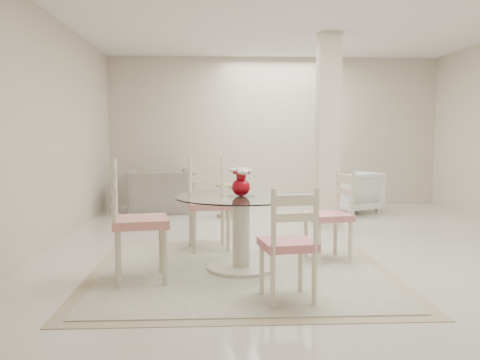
{
  "coord_description": "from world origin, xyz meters",
  "views": [
    {
      "loc": [
        -1.09,
        -5.78,
        1.28
      ],
      "look_at": [
        -0.85,
        -0.86,
        0.85
      ],
      "focal_mm": 38.0,
      "sensor_mm": 36.0,
      "label": 1
    }
  ],
  "objects_px": {
    "column": "(328,131)",
    "dining_chair_south": "(290,236)",
    "red_vase": "(241,182)",
    "recliner_taupe": "(161,191)",
    "dining_chair_west": "(131,212)",
    "armchair_white": "(353,192)",
    "dining_table": "(241,233)",
    "dining_chair_east": "(334,208)",
    "dining_chair_north": "(208,196)",
    "side_table": "(232,201)"
  },
  "relations": [
    {
      "from": "column",
      "to": "dining_chair_south",
      "type": "relative_size",
      "value": 2.72
    },
    {
      "from": "red_vase",
      "to": "recliner_taupe",
      "type": "relative_size",
      "value": 0.24
    },
    {
      "from": "dining_chair_west",
      "to": "armchair_white",
      "type": "height_order",
      "value": "dining_chair_west"
    },
    {
      "from": "dining_table",
      "to": "dining_chair_south",
      "type": "distance_m",
      "value": 1.03
    },
    {
      "from": "dining_chair_east",
      "to": "dining_chair_north",
      "type": "relative_size",
      "value": 0.91
    },
    {
      "from": "dining_table",
      "to": "dining_chair_east",
      "type": "xyz_separation_m",
      "value": [
        0.96,
        0.33,
        0.18
      ]
    },
    {
      "from": "dining_table",
      "to": "red_vase",
      "type": "bearing_deg",
      "value": -18.43
    },
    {
      "from": "dining_chair_north",
      "to": "column",
      "type": "bearing_deg",
      "value": 31.73
    },
    {
      "from": "recliner_taupe",
      "to": "dining_chair_north",
      "type": "bearing_deg",
      "value": 99.75
    },
    {
      "from": "dining_table",
      "to": "side_table",
      "type": "relative_size",
      "value": 2.41
    },
    {
      "from": "dining_chair_east",
      "to": "side_table",
      "type": "distance_m",
      "value": 3.11
    },
    {
      "from": "dining_chair_south",
      "to": "armchair_white",
      "type": "relative_size",
      "value": 1.31
    },
    {
      "from": "dining_chair_west",
      "to": "side_table",
      "type": "height_order",
      "value": "dining_chair_west"
    },
    {
      "from": "dining_chair_north",
      "to": "dining_table",
      "type": "bearing_deg",
      "value": -79.67
    },
    {
      "from": "dining_chair_north",
      "to": "dining_chair_south",
      "type": "bearing_deg",
      "value": -79.59
    },
    {
      "from": "dining_chair_east",
      "to": "dining_chair_north",
      "type": "xyz_separation_m",
      "value": [
        -1.29,
        0.64,
        0.06
      ]
    },
    {
      "from": "column",
      "to": "recliner_taupe",
      "type": "relative_size",
      "value": 2.45
    },
    {
      "from": "red_vase",
      "to": "dining_chair_west",
      "type": "bearing_deg",
      "value": -161.52
    },
    {
      "from": "dining_chair_west",
      "to": "recliner_taupe",
      "type": "bearing_deg",
      "value": -7.48
    },
    {
      "from": "column",
      "to": "dining_chair_south",
      "type": "height_order",
      "value": "column"
    },
    {
      "from": "dining_table",
      "to": "dining_chair_south",
      "type": "bearing_deg",
      "value": -71.45
    },
    {
      "from": "dining_chair_north",
      "to": "dining_chair_south",
      "type": "height_order",
      "value": "dining_chair_north"
    },
    {
      "from": "dining_chair_south",
      "to": "side_table",
      "type": "height_order",
      "value": "dining_chair_south"
    },
    {
      "from": "red_vase",
      "to": "recliner_taupe",
      "type": "xyz_separation_m",
      "value": [
        -1.16,
        3.78,
        -0.49
      ]
    },
    {
      "from": "armchair_white",
      "to": "dining_table",
      "type": "bearing_deg",
      "value": 35.38
    },
    {
      "from": "dining_chair_east",
      "to": "armchair_white",
      "type": "distance_m",
      "value": 3.46
    },
    {
      "from": "side_table",
      "to": "dining_chair_east",
      "type": "bearing_deg",
      "value": -72.28
    },
    {
      "from": "armchair_white",
      "to": "side_table",
      "type": "xyz_separation_m",
      "value": [
        -2.04,
        -0.33,
        -0.11
      ]
    },
    {
      "from": "dining_table",
      "to": "dining_chair_west",
      "type": "bearing_deg",
      "value": -161.49
    },
    {
      "from": "dining_table",
      "to": "dining_chair_north",
      "type": "distance_m",
      "value": 1.05
    },
    {
      "from": "red_vase",
      "to": "dining_chair_south",
      "type": "height_order",
      "value": "dining_chair_south"
    },
    {
      "from": "dining_chair_west",
      "to": "dining_chair_south",
      "type": "xyz_separation_m",
      "value": [
        1.3,
        -0.64,
        -0.1
      ]
    },
    {
      "from": "dining_chair_west",
      "to": "red_vase",
      "type": "bearing_deg",
      "value": -81.56
    },
    {
      "from": "dining_chair_north",
      "to": "side_table",
      "type": "height_order",
      "value": "dining_chair_north"
    },
    {
      "from": "red_vase",
      "to": "recliner_taupe",
      "type": "height_order",
      "value": "red_vase"
    },
    {
      "from": "dining_table",
      "to": "recliner_taupe",
      "type": "bearing_deg",
      "value": 107.01
    },
    {
      "from": "side_table",
      "to": "column",
      "type": "bearing_deg",
      "value": -34.61
    },
    {
      "from": "red_vase",
      "to": "armchair_white",
      "type": "relative_size",
      "value": 0.35
    },
    {
      "from": "recliner_taupe",
      "to": "armchair_white",
      "type": "xyz_separation_m",
      "value": [
        3.21,
        -0.18,
        -0.01
      ]
    },
    {
      "from": "dining_chair_east",
      "to": "dining_chair_north",
      "type": "distance_m",
      "value": 1.44
    },
    {
      "from": "dining_table",
      "to": "side_table",
      "type": "xyz_separation_m",
      "value": [
        0.02,
        3.27,
        -0.13
      ]
    },
    {
      "from": "column",
      "to": "dining_table",
      "type": "relative_size",
      "value": 2.17
    },
    {
      "from": "recliner_taupe",
      "to": "armchair_white",
      "type": "bearing_deg",
      "value": 170.07
    },
    {
      "from": "dining_table",
      "to": "recliner_taupe",
      "type": "xyz_separation_m",
      "value": [
        -1.16,
        3.78,
        -0.01
      ]
    },
    {
      "from": "column",
      "to": "dining_chair_south",
      "type": "distance_m",
      "value": 3.57
    },
    {
      "from": "dining_chair_east",
      "to": "recliner_taupe",
      "type": "height_order",
      "value": "dining_chair_east"
    },
    {
      "from": "armchair_white",
      "to": "side_table",
      "type": "distance_m",
      "value": 2.07
    },
    {
      "from": "dining_chair_north",
      "to": "dining_chair_west",
      "type": "bearing_deg",
      "value": -124.69
    },
    {
      "from": "dining_chair_north",
      "to": "dining_chair_east",
      "type": "bearing_deg",
      "value": -34.67
    },
    {
      "from": "side_table",
      "to": "dining_chair_north",
      "type": "bearing_deg",
      "value": -98.48
    }
  ]
}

